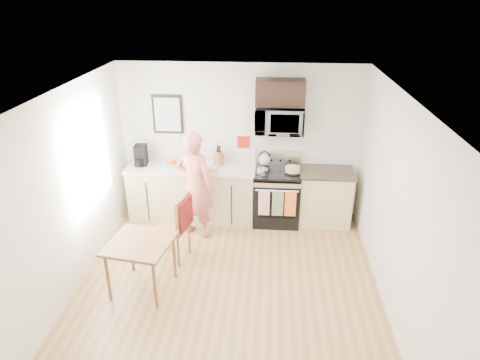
# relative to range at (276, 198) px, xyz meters

# --- Properties ---
(floor) EXTENTS (4.60, 4.60, 0.00)m
(floor) POSITION_rel_range_xyz_m (-0.63, -1.98, -0.44)
(floor) COLOR #95633A
(floor) RESTS_ON ground
(back_wall) EXTENTS (4.00, 0.04, 2.60)m
(back_wall) POSITION_rel_range_xyz_m (-0.63, 0.32, 0.86)
(back_wall) COLOR white
(back_wall) RESTS_ON floor
(left_wall) EXTENTS (0.04, 4.60, 2.60)m
(left_wall) POSITION_rel_range_xyz_m (-2.63, -1.98, 0.86)
(left_wall) COLOR white
(left_wall) RESTS_ON floor
(right_wall) EXTENTS (0.04, 4.60, 2.60)m
(right_wall) POSITION_rel_range_xyz_m (1.37, -1.98, 0.86)
(right_wall) COLOR white
(right_wall) RESTS_ON floor
(ceiling) EXTENTS (4.00, 4.60, 0.04)m
(ceiling) POSITION_rel_range_xyz_m (-0.63, -1.98, 2.16)
(ceiling) COLOR white
(ceiling) RESTS_ON back_wall
(window) EXTENTS (0.06, 1.40, 1.50)m
(window) POSITION_rel_range_xyz_m (-2.59, -1.18, 1.11)
(window) COLOR silver
(window) RESTS_ON left_wall
(cabinet_left) EXTENTS (2.10, 0.60, 0.90)m
(cabinet_left) POSITION_rel_range_xyz_m (-1.43, 0.02, 0.01)
(cabinet_left) COLOR tan
(cabinet_left) RESTS_ON floor
(countertop_left) EXTENTS (2.14, 0.64, 0.04)m
(countertop_left) POSITION_rel_range_xyz_m (-1.43, 0.02, 0.48)
(countertop_left) COLOR #F0E7CF
(countertop_left) RESTS_ON cabinet_left
(cabinet_right) EXTENTS (0.84, 0.60, 0.90)m
(cabinet_right) POSITION_rel_range_xyz_m (0.80, 0.02, 0.01)
(cabinet_right) COLOR tan
(cabinet_right) RESTS_ON floor
(countertop_right) EXTENTS (0.88, 0.64, 0.04)m
(countertop_right) POSITION_rel_range_xyz_m (0.80, 0.02, 0.48)
(countertop_right) COLOR black
(countertop_right) RESTS_ON cabinet_right
(range) EXTENTS (0.76, 0.70, 1.16)m
(range) POSITION_rel_range_xyz_m (0.00, 0.00, 0.00)
(range) COLOR black
(range) RESTS_ON floor
(microwave) EXTENTS (0.76, 0.51, 0.42)m
(microwave) POSITION_rel_range_xyz_m (-0.00, 0.10, 1.32)
(microwave) COLOR silver
(microwave) RESTS_ON back_wall
(upper_cabinet) EXTENTS (0.76, 0.35, 0.40)m
(upper_cabinet) POSITION_rel_range_xyz_m (-0.00, 0.15, 1.74)
(upper_cabinet) COLOR black
(upper_cabinet) RESTS_ON back_wall
(wall_art) EXTENTS (0.50, 0.04, 0.65)m
(wall_art) POSITION_rel_range_xyz_m (-1.83, 0.30, 1.31)
(wall_art) COLOR black
(wall_art) RESTS_ON back_wall
(wall_trivet) EXTENTS (0.20, 0.02, 0.20)m
(wall_trivet) POSITION_rel_range_xyz_m (-0.58, 0.31, 0.86)
(wall_trivet) COLOR red
(wall_trivet) RESTS_ON back_wall
(person) EXTENTS (0.75, 0.63, 1.75)m
(person) POSITION_rel_range_xyz_m (-1.27, -0.53, 0.44)
(person) COLOR #D3443A
(person) RESTS_ON floor
(dining_table) EXTENTS (0.77, 0.77, 0.72)m
(dining_table) POSITION_rel_range_xyz_m (-1.74, -1.94, 0.20)
(dining_table) COLOR brown
(dining_table) RESTS_ON floor
(chair) EXTENTS (0.57, 0.53, 1.03)m
(chair) POSITION_rel_range_xyz_m (-1.37, -1.24, 0.22)
(chair) COLOR brown
(chair) RESTS_ON floor
(knife_block) EXTENTS (0.17, 0.18, 0.23)m
(knife_block) POSITION_rel_range_xyz_m (-0.97, 0.16, 0.62)
(knife_block) COLOR brown
(knife_block) RESTS_ON countertop_left
(utensil_crock) EXTENTS (0.13, 0.13, 0.40)m
(utensil_crock) POSITION_rel_range_xyz_m (-1.00, 0.21, 0.66)
(utensil_crock) COLOR red
(utensil_crock) RESTS_ON countertop_left
(fruit_bowl) EXTENTS (0.22, 0.22, 0.10)m
(fruit_bowl) POSITION_rel_range_xyz_m (-1.77, 0.09, 0.54)
(fruit_bowl) COLOR silver
(fruit_bowl) RESTS_ON countertop_left
(milk_carton) EXTENTS (0.11, 0.11, 0.24)m
(milk_carton) POSITION_rel_range_xyz_m (-1.50, 0.00, 0.62)
(milk_carton) COLOR tan
(milk_carton) RESTS_ON countertop_left
(coffee_maker) EXTENTS (0.21, 0.30, 0.34)m
(coffee_maker) POSITION_rel_range_xyz_m (-2.27, 0.06, 0.66)
(coffee_maker) COLOR black
(coffee_maker) RESTS_ON countertop_left
(bread_bag) EXTENTS (0.31, 0.17, 0.11)m
(bread_bag) POSITION_rel_range_xyz_m (-1.10, -0.20, 0.56)
(bread_bag) COLOR tan
(bread_bag) RESTS_ON countertop_left
(cake) EXTENTS (0.28, 0.28, 0.09)m
(cake) POSITION_rel_range_xyz_m (0.25, -0.03, 0.53)
(cake) COLOR black
(cake) RESTS_ON range
(kettle) EXTENTS (0.20, 0.20, 0.26)m
(kettle) POSITION_rel_range_xyz_m (-0.22, 0.22, 0.60)
(kettle) COLOR silver
(kettle) RESTS_ON range
(pot) EXTENTS (0.18, 0.29, 0.09)m
(pot) POSITION_rel_range_xyz_m (-0.24, -0.14, 0.53)
(pot) COLOR silver
(pot) RESTS_ON range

